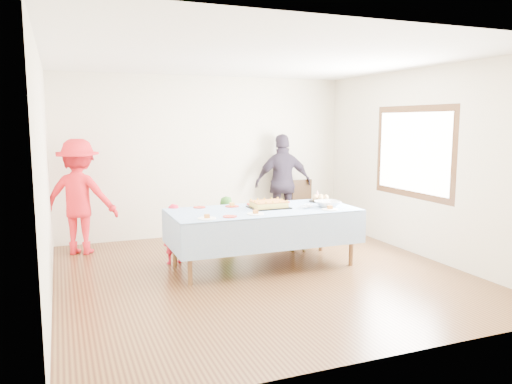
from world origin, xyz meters
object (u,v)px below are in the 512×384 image
birthday_cake (269,205)px  dining_chair (304,203)px  party_table (263,213)px  adult_left (79,197)px

birthday_cake → dining_chair: bearing=49.9°
party_table → birthday_cake: birthday_cake is taller
dining_chair → adult_left: size_ratio=0.54×
birthday_cake → adult_left: adult_left is taller
party_table → adult_left: (-2.26, 1.60, 0.12)m
party_table → dining_chair: bearing=49.0°
party_table → birthday_cake: bearing=33.8°
birthday_cake → dining_chair: dining_chair is taller
adult_left → party_table: bearing=165.8°
birthday_cake → party_table: bearing=-146.2°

